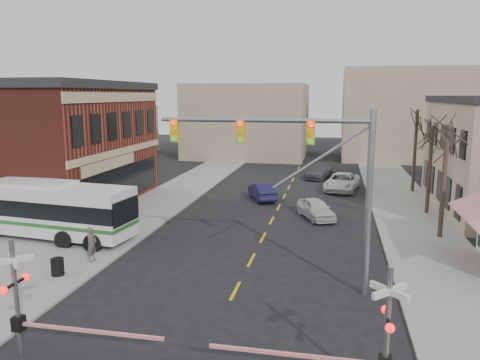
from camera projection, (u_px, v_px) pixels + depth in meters
name	position (u px, v px, depth m)	size (l,w,h in m)	color
ground	(225.00, 311.00, 18.79)	(160.00, 160.00, 0.00)	black
sidewalk_west	(171.00, 196.00, 39.92)	(5.00, 60.00, 0.12)	gray
sidewalk_east	(404.00, 206.00, 36.18)	(5.00, 60.00, 0.12)	gray
tree_east_a	(444.00, 182.00, 27.66)	(0.28, 0.28, 6.75)	#382B21
tree_east_b	(430.00, 170.00, 33.42)	(0.28, 0.28, 6.30)	#382B21
tree_east_c	(415.00, 151.00, 41.01)	(0.28, 0.28, 7.20)	#382B21
transit_bus	(33.00, 207.00, 28.26)	(13.06, 4.24, 3.30)	silver
traffic_signal_mast	(308.00, 163.00, 19.88)	(9.22, 0.30, 8.00)	gray
rr_crossing_west	(28.00, 300.00, 15.27)	(5.60, 1.36, 4.00)	gray
rr_crossing_east	(371.00, 335.00, 13.06)	(5.60, 1.36, 4.00)	gray
trash_bin	(58.00, 267.00, 22.18)	(0.60, 0.60, 0.82)	black
car_a	(316.00, 209.00, 32.75)	(1.65, 4.11, 1.40)	silver
car_b	(262.00, 191.00, 38.67)	(1.51, 4.32, 1.42)	#18183C
car_c	(342.00, 182.00, 42.39)	(2.59, 5.61, 1.56)	silver
car_d	(319.00, 171.00, 48.73)	(1.98, 4.87, 1.41)	#47464B
pedestrian_near	(92.00, 244.00, 23.96)	(0.66, 0.43, 1.80)	#524941
pedestrian_far	(91.00, 224.00, 27.73)	(0.87, 0.68, 1.79)	#394863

